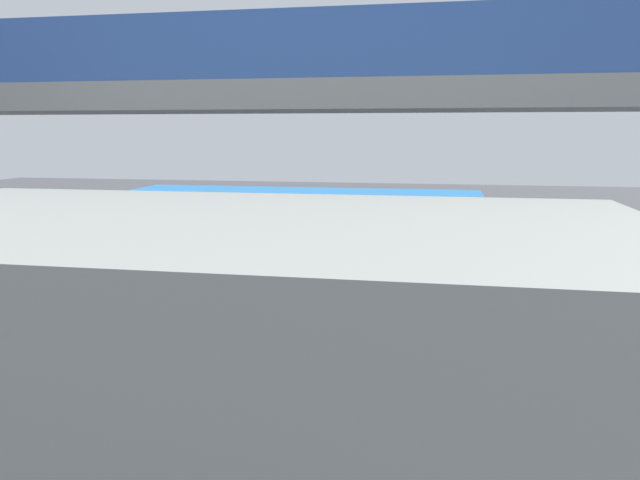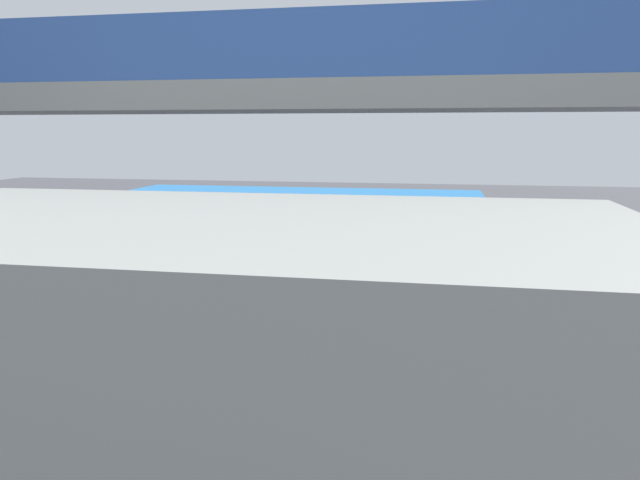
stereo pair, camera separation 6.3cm
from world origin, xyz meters
TOP-DOWN VIEW (x-y plane):
  - ground at (0.00, 0.00)m, footprint 80.00×80.00m
  - city_bus at (-0.83, 0.79)m, footprint 11.54×2.85m
  - pedestrian at (1.13, 3.79)m, footprint 0.38×0.38m
  - lane_dash_leftmost at (-6.00, -3.08)m, footprint 2.00×0.20m
  - lane_dash_left at (-2.00, -3.08)m, footprint 2.00×0.20m
  - lane_dash_centre at (2.00, -3.08)m, footprint 2.00×0.20m
  - lane_dash_right at (6.00, -3.08)m, footprint 2.00×0.20m
  - pedestrian_overpass at (0.00, 9.07)m, footprint 31.41×2.60m
  - station_building at (-2.90, 14.33)m, footprint 9.00×5.04m

SIDE VIEW (x-z plane):
  - ground at x=0.00m, z-range 0.00..0.00m
  - lane_dash_leftmost at x=-6.00m, z-range 0.00..0.01m
  - lane_dash_left at x=-2.00m, z-range 0.00..0.01m
  - lane_dash_centre at x=2.00m, z-range 0.00..0.01m
  - lane_dash_right at x=6.00m, z-range 0.00..0.01m
  - pedestrian at x=1.13m, z-range -0.01..1.78m
  - city_bus at x=-0.83m, z-range 0.31..3.46m
  - station_building at x=-2.90m, z-range 0.00..4.20m
  - pedestrian_overpass at x=0.00m, z-range 1.78..8.83m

